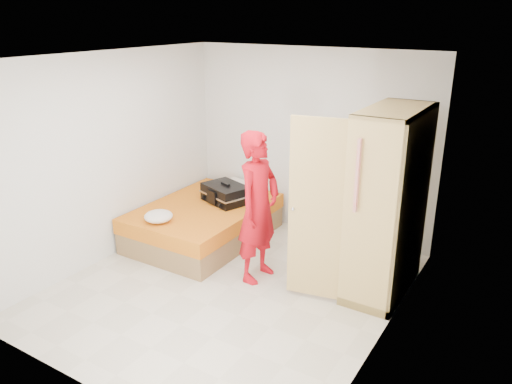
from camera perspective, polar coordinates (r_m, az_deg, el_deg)
The scene contains 7 objects.
room at distance 5.39m, azimuth -3.23°, elevation 1.22°, with size 4.00×4.02×2.60m.
bed at distance 7.03m, azimuth -5.94°, elevation -3.46°, with size 1.42×2.02×0.50m.
wardrobe at distance 5.62m, azimuth 14.20°, elevation -1.84°, with size 1.16×1.29×2.10m.
person at distance 5.76m, azimuth 0.27°, elevation -1.76°, with size 0.66×0.43×1.80m, color red.
suitcase at distance 7.01m, azimuth -3.52°, elevation -0.17°, with size 0.76×0.65×0.28m.
round_cushion at distance 6.48m, azimuth -11.08°, elevation -2.74°, with size 0.36×0.36×0.14m, color white.
pillow at distance 7.53m, azimuth -1.76°, elevation 0.70°, with size 0.55×0.28×0.10m, color white.
Camera 1 is at (2.93, -4.18, 3.02)m, focal length 35.00 mm.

